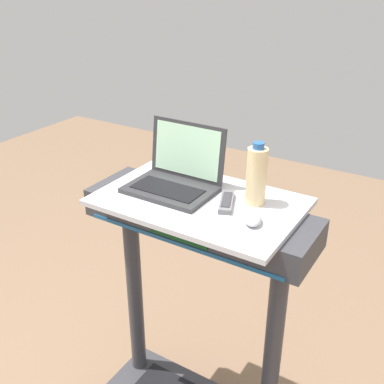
# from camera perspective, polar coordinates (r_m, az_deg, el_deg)

# --- Properties ---
(desk_board) EXTENTS (0.74, 0.48, 0.02)m
(desk_board) POSITION_cam_1_polar(r_m,az_deg,el_deg) (1.73, 0.87, -1.16)
(desk_board) COLOR silver
(desk_board) RESTS_ON treadmill_base
(laptop) EXTENTS (0.33, 0.26, 0.24)m
(laptop) POSITION_cam_1_polar(r_m,az_deg,el_deg) (1.80, -2.01, 1.92)
(laptop) COLOR #2D2D30
(laptop) RESTS_ON desk_board
(computer_mouse) EXTENTS (0.10, 0.12, 0.03)m
(computer_mouse) POSITION_cam_1_polar(r_m,az_deg,el_deg) (1.58, 7.41, -3.22)
(computer_mouse) COLOR #B2B2B7
(computer_mouse) RESTS_ON desk_board
(water_bottle) EXTENTS (0.07, 0.07, 0.23)m
(water_bottle) POSITION_cam_1_polar(r_m,az_deg,el_deg) (1.67, 7.87, 2.00)
(water_bottle) COLOR beige
(water_bottle) RESTS_ON desk_board
(tv_remote) EXTENTS (0.10, 0.17, 0.02)m
(tv_remote) POSITION_cam_1_polar(r_m,az_deg,el_deg) (1.69, 4.24, -1.23)
(tv_remote) COLOR slate
(tv_remote) RESTS_ON desk_board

